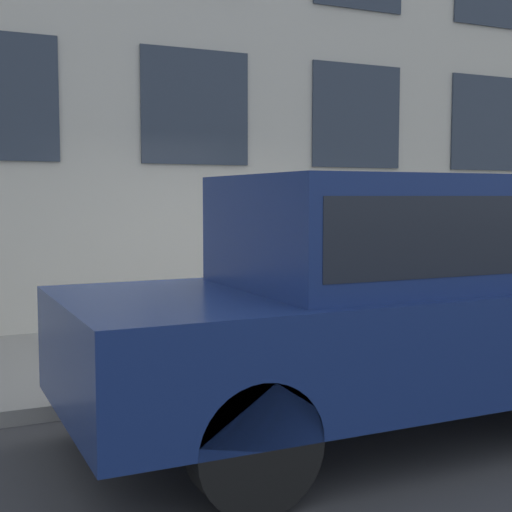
% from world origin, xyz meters
% --- Properties ---
extents(ground_plane, '(80.00, 80.00, 0.00)m').
position_xyz_m(ground_plane, '(0.00, 0.00, 0.00)').
color(ground_plane, '#38383A').
extents(sidewalk, '(3.02, 60.00, 0.12)m').
position_xyz_m(sidewalk, '(1.51, 0.00, 0.06)').
color(sidewalk, gray).
rests_on(sidewalk, ground_plane).
extents(fire_hydrant, '(0.32, 0.43, 0.72)m').
position_xyz_m(fire_hydrant, '(0.61, 0.53, 0.49)').
color(fire_hydrant, gray).
rests_on(fire_hydrant, sidewalk).
extents(person, '(0.42, 0.28, 1.73)m').
position_xyz_m(person, '(1.04, -0.15, 1.16)').
color(person, navy).
rests_on(person, sidewalk).
extents(parked_car_navy_near, '(1.84, 4.60, 1.85)m').
position_xyz_m(parked_car_navy_near, '(-1.24, 0.11, 1.00)').
color(parked_car_navy_near, black).
rests_on(parked_car_navy_near, ground_plane).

